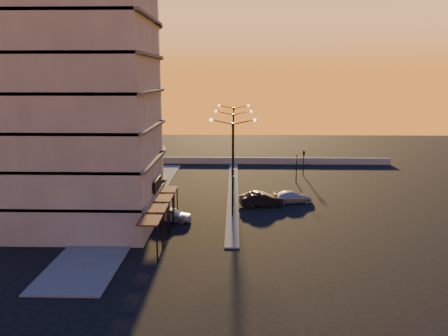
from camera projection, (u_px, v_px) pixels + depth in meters
ground at (232, 217)px, 42.08m from camera, size 120.00×120.00×0.00m
sidewalk_west at (134, 203)px, 46.25m from camera, size 5.00×40.00×0.12m
median at (233, 190)px, 51.85m from camera, size 1.20×36.00×0.12m
parapet at (247, 161)px, 67.36m from camera, size 44.00×0.50×1.00m
building at (81, 92)px, 40.00m from camera, size 14.35×17.08×25.00m
streetlamp_near at (233, 160)px, 40.93m from camera, size 4.32×0.32×9.51m
streetlamp_mid at (233, 144)px, 50.71m from camera, size 4.32×0.32×9.51m
streetlamp_far at (234, 133)px, 60.49m from camera, size 4.32×0.32×9.51m
traffic_light_main at (233, 181)px, 44.29m from camera, size 0.28×0.44×4.25m
signal_east_a at (296, 168)px, 55.17m from camera, size 0.13×0.16×3.60m
signal_east_b at (304, 153)px, 58.81m from camera, size 0.42×1.99×3.60m
car_hatchback at (171, 215)px, 40.60m from camera, size 4.06×2.19×1.31m
car_sedan at (261, 199)px, 45.38m from camera, size 4.70×2.34×1.48m
car_wagon at (293, 197)px, 46.72m from camera, size 4.56×2.59×1.25m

